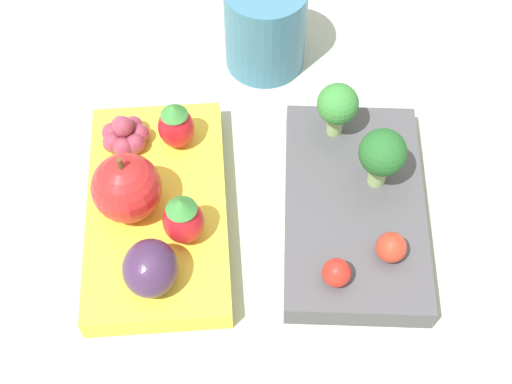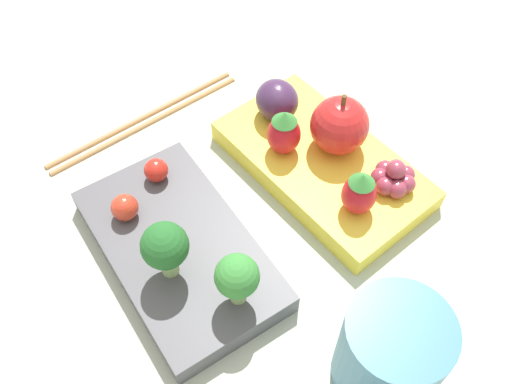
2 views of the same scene
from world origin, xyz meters
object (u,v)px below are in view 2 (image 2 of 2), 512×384
(bento_box_savoury, at_px, (182,254))
(broccoli_floret_1, at_px, (165,247))
(bento_box_fruit, at_px, (322,164))
(plum, at_px, (277,100))
(grape_cluster, at_px, (394,177))
(broccoli_floret_0, at_px, (237,277))
(cherry_tomato_0, at_px, (125,207))
(drinking_cup, at_px, (394,350))
(cherry_tomato_1, at_px, (156,170))
(strawberry_1, at_px, (359,193))
(strawberry_0, at_px, (284,132))
(chopsticks_pair, at_px, (145,119))
(apple, at_px, (339,125))

(bento_box_savoury, bearing_deg, broccoli_floret_1, 131.94)
(bento_box_fruit, xyz_separation_m, plum, (0.07, 0.01, 0.03))
(grape_cluster, bearing_deg, plum, 17.04)
(broccoli_floret_1, xyz_separation_m, plum, (0.09, -0.16, -0.02))
(broccoli_floret_0, bearing_deg, bento_box_fruit, -60.74)
(bento_box_fruit, xyz_separation_m, cherry_tomato_0, (0.04, 0.18, 0.02))
(drinking_cup, bearing_deg, plum, -15.36)
(cherry_tomato_1, bearing_deg, strawberry_1, -133.27)
(bento_box_fruit, height_order, drinking_cup, drinking_cup)
(bento_box_fruit, relative_size, strawberry_0, 4.44)
(chopsticks_pair, bearing_deg, bento_box_savoury, 164.88)
(bento_box_savoury, relative_size, bento_box_fruit, 0.92)
(bento_box_fruit, xyz_separation_m, broccoli_floret_1, (-0.03, 0.17, 0.05))
(drinking_cup, bearing_deg, strawberry_0, -13.15)
(broccoli_floret_0, bearing_deg, cherry_tomato_1, -0.30)
(plum, xyz_separation_m, chopsticks_pair, (0.08, 0.10, -0.04))
(bento_box_savoury, height_order, plum, plum)
(broccoli_floret_1, bearing_deg, strawberry_0, -68.80)
(plum, bearing_deg, chopsticks_pair, 52.15)
(apple, relative_size, strawberry_0, 1.32)
(broccoli_floret_1, relative_size, plum, 1.30)
(drinking_cup, bearing_deg, cherry_tomato_0, 25.85)
(cherry_tomato_0, relative_size, plum, 0.54)
(strawberry_1, relative_size, drinking_cup, 0.54)
(cherry_tomato_0, relative_size, grape_cluster, 0.58)
(bento_box_savoury, distance_m, drinking_cup, 0.18)
(grape_cluster, bearing_deg, chopsticks_pair, 34.72)
(strawberry_0, distance_m, grape_cluster, 0.10)
(broccoli_floret_0, bearing_deg, bento_box_savoury, 14.03)
(cherry_tomato_0, xyz_separation_m, plum, (0.03, -0.17, 0.01))
(drinking_cup, bearing_deg, broccoli_floret_0, 33.07)
(cherry_tomato_0, xyz_separation_m, chopsticks_pair, (0.11, -0.07, -0.03))
(apple, distance_m, drinking_cup, 0.20)
(chopsticks_pair, bearing_deg, broccoli_floret_0, 172.96)
(chopsticks_pair, bearing_deg, broccoli_floret_1, 161.15)
(cherry_tomato_0, bearing_deg, apple, -99.44)
(drinking_cup, bearing_deg, bento_box_fruit, -22.55)
(broccoli_floret_0, height_order, apple, apple)
(broccoli_floret_0, xyz_separation_m, strawberry_1, (0.02, -0.13, -0.01))
(cherry_tomato_0, bearing_deg, cherry_tomato_1, -61.04)
(bento_box_fruit, height_order, plum, plum)
(broccoli_floret_0, bearing_deg, drinking_cup, -146.93)
(grape_cluster, bearing_deg, strawberry_0, 33.98)
(broccoli_floret_0, xyz_separation_m, plum, (0.14, -0.13, -0.01))
(cherry_tomato_0, height_order, grape_cluster, grape_cluster)
(bento_box_savoury, distance_m, plum, 0.17)
(strawberry_1, xyz_separation_m, chopsticks_pair, (0.21, 0.10, -0.04))
(bento_box_savoury, height_order, chopsticks_pair, bento_box_savoury)
(apple, bearing_deg, cherry_tomato_0, 80.56)
(strawberry_0, bearing_deg, drinking_cup, 166.85)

